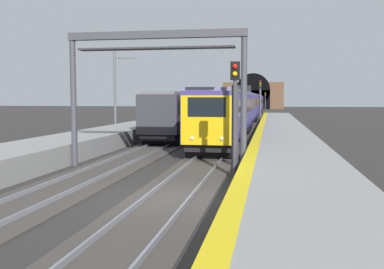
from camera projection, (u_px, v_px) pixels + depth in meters
ground_plane at (170, 200)px, 14.75m from camera, size 320.00×320.00×0.00m
platform_right at (297, 188)px, 14.00m from camera, size 112.00×3.74×1.06m
platform_right_edge_strip at (245, 170)px, 14.24m from camera, size 112.00×0.50×0.01m
track_main_line at (170, 198)px, 14.74m from camera, size 160.00×2.79×0.21m
track_adjacent_line at (50, 194)px, 15.48m from camera, size 160.00×3.08×0.21m
train_main_approaching at (248, 106)px, 63.97m from camera, size 83.89×2.90×4.81m
train_adjacent_platform at (203, 108)px, 50.15m from camera, size 41.94×2.82×3.78m
railway_signal_near at (235, 110)px, 18.42m from camera, size 0.39×0.38×4.81m
railway_signal_mid at (260, 97)px, 60.73m from camera, size 0.39×0.38×5.73m
railway_signal_far at (265, 100)px, 114.56m from camera, size 0.39×0.38×4.76m
overhead_signal_gantry at (156, 64)px, 20.97m from camera, size 0.70×8.54×6.44m
tunnel_portal at (253, 96)px, 135.22m from camera, size 2.31×18.14×10.71m
catenary_mast_near at (115, 92)px, 40.24m from camera, size 0.22×1.99×7.47m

